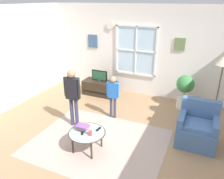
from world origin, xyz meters
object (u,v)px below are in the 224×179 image
(floor_lamp, at_px, (223,68))
(potted_plant_by_window, at_px, (185,89))
(book_stack, at_px, (83,127))
(remote_near_cup, at_px, (98,129))
(coffee_table, at_px, (87,133))
(television, at_px, (99,76))
(remote_near_books, at_px, (82,133))
(person_black_shirt, at_px, (73,92))
(armchair, at_px, (197,128))
(tv_stand, at_px, (100,88))
(person_blue_shirt, at_px, (113,93))
(cup, at_px, (90,133))

(floor_lamp, bearing_deg, potted_plant_by_window, 130.27)
(book_stack, height_order, floor_lamp, floor_lamp)
(book_stack, height_order, remote_near_cup, book_stack)
(book_stack, bearing_deg, coffee_table, -22.25)
(book_stack, height_order, potted_plant_by_window, potted_plant_by_window)
(television, height_order, remote_near_books, television)
(remote_near_cup, xyz_separation_m, potted_plant_by_window, (1.30, 2.48, 0.14))
(floor_lamp, bearing_deg, remote_near_books, -141.10)
(remote_near_books, xyz_separation_m, potted_plant_by_window, (1.52, 2.71, 0.14))
(coffee_table, height_order, person_black_shirt, person_black_shirt)
(armchair, bearing_deg, tv_stand, 154.97)
(tv_stand, distance_m, person_blue_shirt, 1.55)
(person_black_shirt, height_order, person_blue_shirt, person_black_shirt)
(floor_lamp, bearing_deg, armchair, -114.25)
(remote_near_cup, bearing_deg, television, 116.72)
(coffee_table, relative_size, remote_near_cup, 5.16)
(coffee_table, bearing_deg, book_stack, 157.75)
(armchair, relative_size, remote_near_books, 6.21)
(remote_near_books, bearing_deg, remote_near_cup, 46.27)
(television, relative_size, remote_near_cup, 3.52)
(tv_stand, xyz_separation_m, remote_near_cup, (1.18, -2.34, 0.20))
(armchair, bearing_deg, remote_near_books, -148.75)
(book_stack, distance_m, potted_plant_by_window, 3.04)
(coffee_table, bearing_deg, person_blue_shirt, 92.85)
(armchair, relative_size, person_blue_shirt, 0.80)
(armchair, bearing_deg, television, 155.01)
(cup, bearing_deg, tv_stand, 113.60)
(remote_near_cup, bearing_deg, cup, -103.37)
(coffee_table, height_order, potted_plant_by_window, potted_plant_by_window)
(armchair, bearing_deg, potted_plant_by_window, 107.19)
(book_stack, relative_size, person_blue_shirt, 0.23)
(television, height_order, cup, television)
(coffee_table, height_order, remote_near_cup, remote_near_cup)
(coffee_table, xyz_separation_m, remote_near_books, (-0.07, -0.06, 0.04))
(remote_near_books, xyz_separation_m, remote_near_cup, (0.22, 0.23, 0.00))
(tv_stand, relative_size, remote_near_books, 7.26)
(book_stack, bearing_deg, remote_near_books, -62.28)
(book_stack, xyz_separation_m, remote_near_cup, (0.28, 0.13, -0.04))
(coffee_table, relative_size, book_stack, 2.87)
(armchair, xyz_separation_m, person_black_shirt, (-2.65, -0.48, 0.54))
(remote_near_books, bearing_deg, book_stack, 117.72)
(coffee_table, relative_size, potted_plant_by_window, 0.78)
(floor_lamp, bearing_deg, television, 166.95)
(cup, height_order, potted_plant_by_window, potted_plant_by_window)
(tv_stand, bearing_deg, person_black_shirt, -81.08)
(coffee_table, distance_m, remote_near_cup, 0.24)
(television, height_order, floor_lamp, floor_lamp)
(coffee_table, height_order, cup, cup)
(armchair, xyz_separation_m, remote_near_books, (-1.99, -1.21, 0.09))
(cup, xyz_separation_m, floor_lamp, (2.10, 1.82, 1.02))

